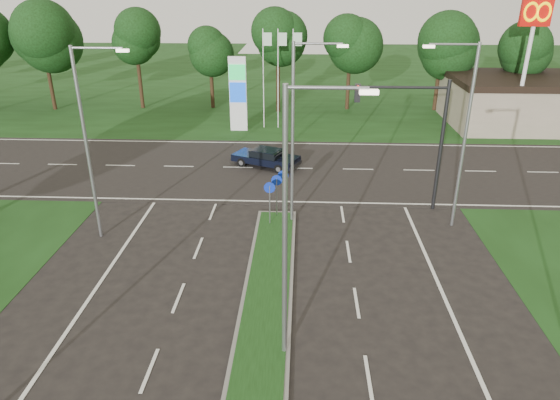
{
  "coord_description": "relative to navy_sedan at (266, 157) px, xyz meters",
  "views": [
    {
      "loc": [
        1.27,
        -7.23,
        11.5
      ],
      "look_at": [
        0.3,
        13.78,
        2.2
      ],
      "focal_mm": 32.0,
      "sensor_mm": 36.0,
      "label": 1
    }
  ],
  "objects": [
    {
      "name": "cross_road",
      "position": [
        1.13,
        -0.32,
        -0.65
      ],
      "size": [
        160.0,
        12.0,
        0.02
      ],
      "primitive_type": "cube",
      "color": "black",
      "rests_on": "ground"
    },
    {
      "name": "commercial_building",
      "position": [
        23.13,
        11.68,
        1.35
      ],
      "size": [
        16.0,
        9.0,
        4.0
      ],
      "primitive_type": "cube",
      "color": "gray",
      "rests_on": "ground"
    },
    {
      "name": "treeline_far",
      "position": [
        1.23,
        15.61,
        6.19
      ],
      "size": [
        6.0,
        6.0,
        9.9
      ],
      "color": "black",
      "rests_on": "ground"
    },
    {
      "name": "median_kerb",
      "position": [
        1.13,
        -20.32,
        -0.59
      ],
      "size": [
        2.0,
        26.0,
        0.12
      ],
      "primitive_type": "cube",
      "color": "slate",
      "rests_on": "ground"
    },
    {
      "name": "mcdonalds_sign",
      "position": [
        19.13,
        7.65,
        7.34
      ],
      "size": [
        2.2,
        0.47,
        10.4
      ],
      "color": "silver",
      "rests_on": "ground"
    },
    {
      "name": "gas_pylon",
      "position": [
        -2.66,
        8.73,
        2.55
      ],
      "size": [
        5.8,
        1.26,
        8.0
      ],
      "color": "silver",
      "rests_on": "ground"
    },
    {
      "name": "verge_far",
      "position": [
        1.13,
        30.68,
        -0.65
      ],
      "size": [
        160.0,
        50.0,
        0.02
      ],
      "primitive_type": "cube",
      "color": "#173411",
      "rests_on": "ground"
    },
    {
      "name": "streetlight_left_far",
      "position": [
        -7.17,
        -10.32,
        4.43
      ],
      "size": [
        2.53,
        0.22,
        9.0
      ],
      "color": "gray",
      "rests_on": "ground"
    },
    {
      "name": "median_signs",
      "position": [
        1.13,
        -7.92,
        1.07
      ],
      "size": [
        1.16,
        1.76,
        2.38
      ],
      "color": "gray",
      "rests_on": "ground"
    },
    {
      "name": "traffic_signal",
      "position": [
        8.31,
        -6.32,
        4.01
      ],
      "size": [
        5.1,
        0.42,
        7.0
      ],
      "color": "black",
      "rests_on": "ground"
    },
    {
      "name": "streetlight_right_far",
      "position": [
        9.92,
        -8.32,
        4.43
      ],
      "size": [
        2.53,
        0.22,
        9.0
      ],
      "rotation": [
        0.0,
        0.0,
        3.14
      ],
      "color": "gray",
      "rests_on": "ground"
    },
    {
      "name": "streetlight_median_far",
      "position": [
        2.13,
        -8.32,
        4.43
      ],
      "size": [
        2.53,
        0.22,
        9.0
      ],
      "color": "gray",
      "rests_on": "ground"
    },
    {
      "name": "streetlight_median_near",
      "position": [
        2.13,
        -18.32,
        4.43
      ],
      "size": [
        2.53,
        0.22,
        9.0
      ],
      "color": "gray",
      "rests_on": "ground"
    },
    {
      "name": "navy_sedan",
      "position": [
        0.0,
        0.0,
        0.0
      ],
      "size": [
        4.72,
        3.43,
        1.2
      ],
      "rotation": [
        0.0,
        0.0,
        1.15
      ],
      "color": "black",
      "rests_on": "ground"
    }
  ]
}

